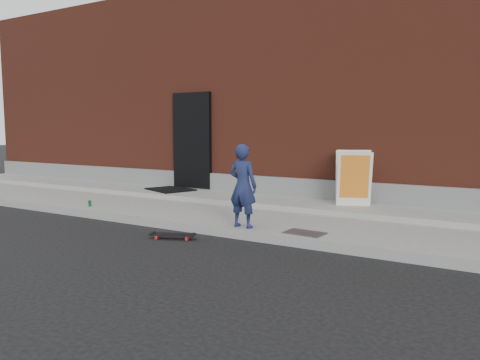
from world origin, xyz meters
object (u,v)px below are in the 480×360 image
Objects in this scene: skateboard at (173,235)px; pizza_sign at (353,178)px; child at (243,186)px; soda_can at (90,203)px.

skateboard is 3.66m from pizza_sign.
child reaches higher than skateboard.
skateboard is 6.01× the size of soda_can.
child is at bearing -113.23° from pizza_sign.
pizza_sign is (1.02, 2.38, -0.03)m from child.
child is 1.85× the size of skateboard.
skateboard is at bearing -121.31° from pizza_sign.
skateboard is 2.87m from soda_can.
child is 3.64m from soda_can.
child is 11.12× the size of soda_can.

